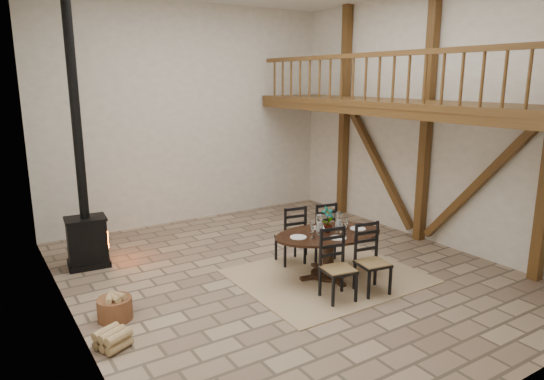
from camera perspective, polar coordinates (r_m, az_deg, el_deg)
ground at (r=8.63m, az=1.81°, el=-9.66°), size 8.00×8.00×0.00m
room_shell at (r=8.71m, az=8.54°, el=10.81°), size 7.02×8.02×5.01m
rug at (r=8.51m, az=6.57°, el=-10.03°), size 3.00×2.50×0.02m
dining_table at (r=8.35m, az=6.65°, el=-7.27°), size 2.07×2.26×1.23m
wood_stove at (r=9.18m, az=-21.23°, el=-1.85°), size 0.76×0.61×5.00m
log_basket at (r=7.36m, az=-18.01°, el=-13.04°), size 0.48×0.48×0.40m
log_stack at (r=6.69m, az=-18.23°, el=-16.32°), size 0.48×0.48×0.25m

